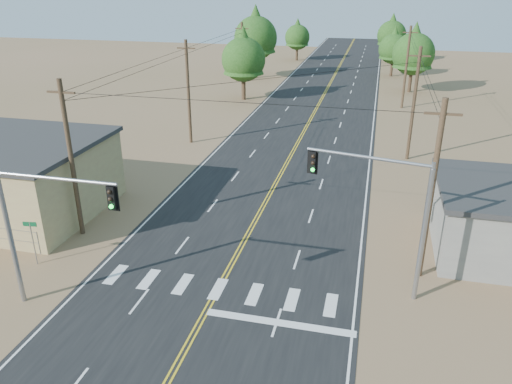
% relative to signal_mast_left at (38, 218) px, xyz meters
% --- Properties ---
extents(road, '(15.00, 200.00, 0.02)m').
position_rel_signal_mast_left_xyz_m(road, '(7.62, 25.31, -4.92)').
color(road, black).
rests_on(road, ground).
extents(utility_pole_left_near, '(1.80, 0.30, 10.00)m').
position_rel_signal_mast_left_xyz_m(utility_pole_left_near, '(-2.88, 7.31, 0.19)').
color(utility_pole_left_near, '#4C3826').
rests_on(utility_pole_left_near, ground).
extents(utility_pole_left_mid, '(1.80, 0.30, 10.00)m').
position_rel_signal_mast_left_xyz_m(utility_pole_left_mid, '(-2.88, 27.31, 0.19)').
color(utility_pole_left_mid, '#4C3826').
rests_on(utility_pole_left_mid, ground).
extents(utility_pole_left_far, '(1.80, 0.30, 10.00)m').
position_rel_signal_mast_left_xyz_m(utility_pole_left_far, '(-2.88, 47.31, 0.19)').
color(utility_pole_left_far, '#4C3826').
rests_on(utility_pole_left_far, ground).
extents(utility_pole_right_near, '(1.80, 0.30, 10.00)m').
position_rel_signal_mast_left_xyz_m(utility_pole_right_near, '(18.12, 7.31, 0.19)').
color(utility_pole_right_near, '#4C3826').
rests_on(utility_pole_right_near, ground).
extents(utility_pole_right_mid, '(1.80, 0.30, 10.00)m').
position_rel_signal_mast_left_xyz_m(utility_pole_right_mid, '(18.12, 27.31, 0.19)').
color(utility_pole_right_mid, '#4C3826').
rests_on(utility_pole_right_mid, ground).
extents(utility_pole_right_far, '(1.80, 0.30, 10.00)m').
position_rel_signal_mast_left_xyz_m(utility_pole_right_far, '(18.12, 47.31, 0.19)').
color(utility_pole_right_far, '#4C3826').
rests_on(utility_pole_right_far, ground).
extents(signal_mast_left, '(6.22, 0.43, 7.26)m').
position_rel_signal_mast_left_xyz_m(signal_mast_left, '(0.00, 0.00, 0.00)').
color(signal_mast_left, gray).
rests_on(signal_mast_left, ground).
extents(signal_mast_right, '(6.16, 1.51, 7.48)m').
position_rel_signal_mast_left_xyz_m(signal_mast_right, '(15.97, 5.32, 0.14)').
color(signal_mast_right, gray).
rests_on(signal_mast_right, ground).
extents(street_sign, '(0.80, 0.14, 2.71)m').
position_rel_signal_mast_left_xyz_m(street_sign, '(-3.38, 3.31, -3.11)').
color(street_sign, gray).
rests_on(street_sign, ground).
extents(tree_left_near, '(5.80, 5.80, 9.66)m').
position_rel_signal_mast_left_xyz_m(tree_left_near, '(-2.66, 47.13, 0.98)').
color(tree_left_near, '#3F2D1E').
rests_on(tree_left_near, ground).
extents(tree_left_mid, '(6.90, 6.90, 11.50)m').
position_rel_signal_mast_left_xyz_m(tree_left_mid, '(-4.89, 63.02, 2.11)').
color(tree_left_mid, '#3F2D1E').
rests_on(tree_left_mid, ground).
extents(tree_left_far, '(4.85, 4.85, 8.08)m').
position_rel_signal_mast_left_xyz_m(tree_left_far, '(-1.38, 83.31, 0.01)').
color(tree_left_far, '#3F2D1E').
rests_on(tree_left_far, ground).
extents(tree_right_near, '(5.86, 5.86, 9.76)m').
position_rel_signal_mast_left_xyz_m(tree_right_near, '(19.38, 57.42, 1.04)').
color(tree_right_near, '#3F2D1E').
rests_on(tree_right_near, ground).
extents(tree_right_mid, '(4.85, 4.85, 8.08)m').
position_rel_signal_mast_left_xyz_m(tree_right_mid, '(16.89, 69.75, 0.01)').
color(tree_right_mid, '#3F2D1E').
rests_on(tree_right_mid, ground).
extents(tree_right_far, '(5.49, 5.49, 9.14)m').
position_rel_signal_mast_left_xyz_m(tree_right_far, '(16.62, 85.68, 0.67)').
color(tree_right_far, '#3F2D1E').
rests_on(tree_right_far, ground).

